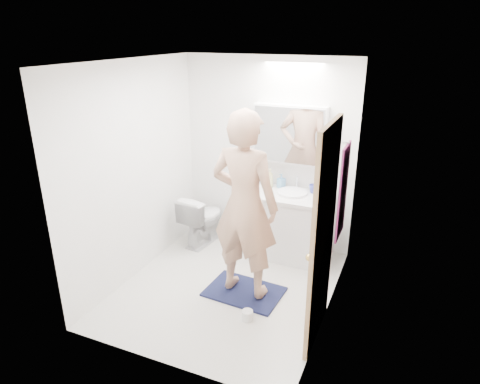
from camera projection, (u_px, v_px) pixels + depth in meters
The scene contains 23 objects.
floor at pixel (227, 287), 4.69m from camera, with size 2.50×2.50×0.00m, color silver.
ceiling at pixel (224, 61), 3.83m from camera, with size 2.50×2.50×0.00m, color white.
wall_back at pixel (267, 154), 5.33m from camera, with size 2.50×2.50×0.00m, color white.
wall_front at pixel (156, 238), 3.18m from camera, with size 2.50×2.50×0.00m, color white.
wall_left at pixel (135, 172), 4.66m from camera, with size 2.50×2.50×0.00m, color white.
wall_right at pixel (335, 202), 3.86m from camera, with size 2.50×2.50×0.00m, color white.
vanity_cabinet at pixel (290, 227), 5.22m from camera, with size 0.90×0.55×0.78m, color white.
countertop at pixel (291, 196), 5.08m from camera, with size 0.95×0.58×0.04m, color silver.
sink_basin at pixel (292, 193), 5.09m from camera, with size 0.36×0.36×0.03m, color white.
faucet at pixel (297, 183), 5.23m from camera, with size 0.02×0.02×0.16m, color #B9BABE.
medicine_cabinet at pixel (290, 134), 5.05m from camera, with size 0.88×0.14×0.70m, color white.
mirror_panel at pixel (288, 136), 4.98m from camera, with size 0.84×0.01×0.66m, color silver.
toilet at pixel (202, 219), 5.57m from camera, with size 0.38×0.67×0.68m, color silver.
bath_rug at pixel (244, 292), 4.59m from camera, with size 0.80×0.55×0.02m, color #12203B.
person at pixel (245, 206), 4.22m from camera, with size 0.71×0.47×1.95m, color tan.
door at pixel (323, 237), 3.63m from camera, with size 0.04×0.80×2.00m, color tan.
door_knob at pixel (309, 258), 3.41m from camera, with size 0.06×0.06×0.06m, color gold.
towel at pixel (343, 192), 4.37m from camera, with size 0.02×0.42×1.00m, color #131136.
towel_hook at pixel (346, 143), 4.19m from camera, with size 0.02×0.02×0.07m, color silver.
soap_bottle_a at pixel (270, 178), 5.28m from camera, with size 0.09×0.09×0.24m, color #D0CF87.
soap_bottle_b at pixel (281, 181), 5.26m from camera, with size 0.08×0.08×0.18m, color #5D9AC9.
toothbrush_cup at pixel (313, 189), 5.11m from camera, with size 0.11×0.11×0.10m, color #3C46B4.
toilet_paper_roll at pixel (247, 315), 4.15m from camera, with size 0.11×0.11×0.10m, color white.
Camera 1 is at (1.70, -3.62, 2.66)m, focal length 31.70 mm.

